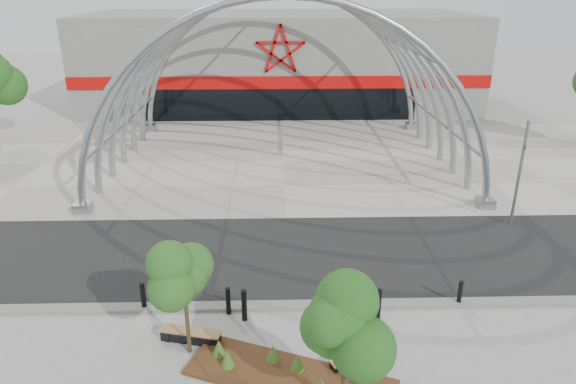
% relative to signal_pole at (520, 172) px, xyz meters
% --- Properties ---
extents(ground, '(140.00, 140.00, 0.00)m').
position_rel_signal_pole_xyz_m(ground, '(-10.47, -6.07, -2.59)').
color(ground, gray).
rests_on(ground, ground).
extents(road, '(140.00, 7.00, 0.02)m').
position_rel_signal_pole_xyz_m(road, '(-10.47, -2.57, -2.58)').
color(road, black).
rests_on(road, ground).
extents(forecourt, '(60.00, 17.00, 0.04)m').
position_rel_signal_pole_xyz_m(forecourt, '(-10.47, 9.43, -2.57)').
color(forecourt, '#9E998F').
rests_on(forecourt, ground).
extents(kerb, '(60.00, 0.50, 0.12)m').
position_rel_signal_pole_xyz_m(kerb, '(-10.47, -6.32, -2.53)').
color(kerb, slate).
rests_on(kerb, ground).
extents(arena_building, '(34.00, 15.24, 8.00)m').
position_rel_signal_pole_xyz_m(arena_building, '(-10.47, 27.38, 1.40)').
color(arena_building, slate).
rests_on(arena_building, ground).
extents(vault_canopy, '(20.80, 15.80, 20.36)m').
position_rel_signal_pole_xyz_m(vault_canopy, '(-10.47, 9.43, -2.57)').
color(vault_canopy, '#8E9498').
rests_on(vault_canopy, ground).
extents(planting_bed, '(6.23, 3.92, 0.63)m').
position_rel_signal_pole_xyz_m(planting_bed, '(-10.70, -9.78, -2.44)').
color(planting_bed, '#402312').
rests_on(planting_bed, ground).
extents(signal_pole, '(0.30, 0.70, 4.96)m').
position_rel_signal_pole_xyz_m(signal_pole, '(0.00, 0.00, 0.00)').
color(signal_pole, slate).
rests_on(signal_pole, ground).
extents(street_tree_0, '(1.67, 1.67, 3.82)m').
position_rel_signal_pole_xyz_m(street_tree_0, '(-13.65, -8.58, 0.15)').
color(street_tree_0, '#312519').
rests_on(street_tree_0, ground).
extents(street_tree_1, '(1.72, 1.72, 4.06)m').
position_rel_signal_pole_xyz_m(street_tree_1, '(-9.31, -11.27, 0.32)').
color(street_tree_1, black).
rests_on(street_tree_1, ground).
extents(bench_0, '(1.99, 0.86, 0.41)m').
position_rel_signal_pole_xyz_m(bench_0, '(-13.69, -8.09, -2.39)').
color(bench_0, black).
rests_on(bench_0, ground).
extents(bench_1, '(1.76, 1.09, 0.37)m').
position_rel_signal_pole_xyz_m(bench_1, '(-8.63, -9.28, -2.41)').
color(bench_1, black).
rests_on(bench_1, ground).
extents(bollard_0, '(0.17, 0.17, 1.06)m').
position_rel_signal_pole_xyz_m(bollard_0, '(-15.56, -6.31, -2.06)').
color(bollard_0, black).
rests_on(bollard_0, ground).
extents(bollard_1, '(0.16, 0.16, 1.01)m').
position_rel_signal_pole_xyz_m(bollard_1, '(-12.62, -6.65, -2.09)').
color(bollard_1, black).
rests_on(bollard_1, ground).
extents(bollard_2, '(0.18, 0.18, 1.14)m').
position_rel_signal_pole_xyz_m(bollard_2, '(-12.06, -7.01, -2.02)').
color(bollard_2, black).
rests_on(bollard_2, ground).
extents(bollard_3, '(0.18, 0.18, 1.10)m').
position_rel_signal_pole_xyz_m(bollard_3, '(-7.58, -7.03, -2.04)').
color(bollard_3, black).
rests_on(bollard_3, ground).
extents(bollard_4, '(0.15, 0.15, 0.94)m').
position_rel_signal_pole_xyz_m(bollard_4, '(-4.59, -6.33, -2.12)').
color(bollard_4, black).
rests_on(bollard_4, ground).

